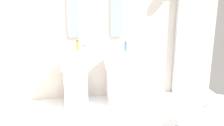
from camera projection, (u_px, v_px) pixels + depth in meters
rear_partition at (95, 30)px, 4.63m from camera, size 4.80×0.10×2.60m
pedestal_sink_left at (76, 76)px, 4.37m from camera, size 0.51×0.51×1.08m
pedestal_sink_right at (119, 74)px, 4.49m from camera, size 0.51×0.51×1.08m
vanity_mirror_left at (73, 18)px, 4.44m from camera, size 0.22×0.03×0.70m
vanity_mirror_right at (116, 17)px, 4.56m from camera, size 0.22×0.03×0.70m
shower_column at (178, 40)px, 4.81m from camera, size 0.49×0.24×2.05m
lounge_chair at (203, 113)px, 3.43m from camera, size 1.09×1.09×0.65m
towel_rack at (4, 93)px, 3.39m from camera, size 0.37×0.22×0.95m
soap_bottle_amber at (78, 46)px, 4.41m from camera, size 0.06×0.06×0.18m
soap_bottle_blue at (126, 47)px, 4.28m from camera, size 0.05×0.05×0.18m
soap_bottle_clear at (84, 49)px, 4.27m from camera, size 0.04×0.04×0.12m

